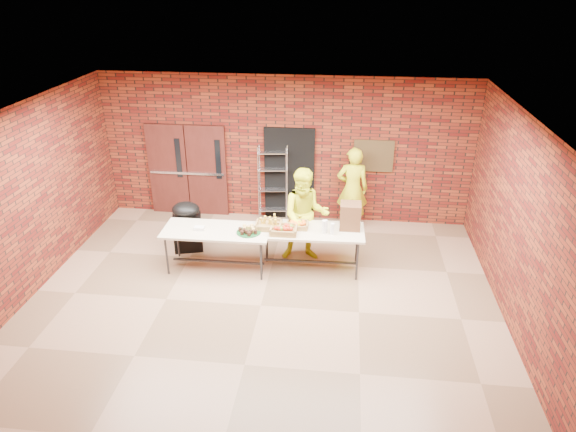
{
  "coord_description": "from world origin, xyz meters",
  "views": [
    {
      "loc": [
        1.27,
        -7.04,
        5.16
      ],
      "look_at": [
        0.31,
        1.4,
        1.03
      ],
      "focal_mm": 32.0,
      "sensor_mm": 36.0,
      "label": 1
    }
  ],
  "objects_px": {
    "wire_rack": "(273,184)",
    "coffee_dispenser": "(350,216)",
    "table_right": "(311,233)",
    "volunteer_woman": "(352,189)",
    "covered_grill": "(187,226)",
    "table_left": "(217,233)",
    "volunteer_man": "(305,215)"
  },
  "relations": [
    {
      "from": "table_right",
      "to": "volunteer_man",
      "type": "xyz_separation_m",
      "value": [
        -0.13,
        0.35,
        0.19
      ]
    },
    {
      "from": "volunteer_man",
      "to": "coffee_dispenser",
      "type": "bearing_deg",
      "value": -19.31
    },
    {
      "from": "volunteer_man",
      "to": "table_left",
      "type": "bearing_deg",
      "value": -167.28
    },
    {
      "from": "table_left",
      "to": "coffee_dispenser",
      "type": "xyz_separation_m",
      "value": [
        2.44,
        0.35,
        0.31
      ]
    },
    {
      "from": "volunteer_woman",
      "to": "table_right",
      "type": "bearing_deg",
      "value": 63.5
    },
    {
      "from": "wire_rack",
      "to": "table_right",
      "type": "bearing_deg",
      "value": -70.82
    },
    {
      "from": "table_right",
      "to": "volunteer_woman",
      "type": "distance_m",
      "value": 1.94
    },
    {
      "from": "coffee_dispenser",
      "to": "volunteer_man",
      "type": "distance_m",
      "value": 0.87
    },
    {
      "from": "table_left",
      "to": "volunteer_man",
      "type": "height_order",
      "value": "volunteer_man"
    },
    {
      "from": "wire_rack",
      "to": "covered_grill",
      "type": "bearing_deg",
      "value": -141.98
    },
    {
      "from": "coffee_dispenser",
      "to": "wire_rack",
      "type": "bearing_deg",
      "value": 132.63
    },
    {
      "from": "wire_rack",
      "to": "table_left",
      "type": "xyz_separation_m",
      "value": [
        -0.74,
        -2.19,
        -0.12
      ]
    },
    {
      "from": "wire_rack",
      "to": "volunteer_man",
      "type": "xyz_separation_m",
      "value": [
        0.85,
        -1.64,
        0.06
      ]
    },
    {
      "from": "wire_rack",
      "to": "covered_grill",
      "type": "xyz_separation_m",
      "value": [
        -1.52,
        -1.52,
        -0.36
      ]
    },
    {
      "from": "volunteer_man",
      "to": "covered_grill",
      "type": "bearing_deg",
      "value": 170.88
    },
    {
      "from": "volunteer_woman",
      "to": "volunteer_man",
      "type": "relative_size",
      "value": 0.99
    },
    {
      "from": "wire_rack",
      "to": "volunteer_woman",
      "type": "relative_size",
      "value": 0.94
    },
    {
      "from": "volunteer_woman",
      "to": "table_left",
      "type": "bearing_deg",
      "value": 35.02
    },
    {
      "from": "table_right",
      "to": "volunteer_woman",
      "type": "bearing_deg",
      "value": 65.2
    },
    {
      "from": "coffee_dispenser",
      "to": "volunteer_man",
      "type": "height_order",
      "value": "volunteer_man"
    },
    {
      "from": "wire_rack",
      "to": "table_right",
      "type": "relative_size",
      "value": 0.87
    },
    {
      "from": "coffee_dispenser",
      "to": "volunteer_woman",
      "type": "relative_size",
      "value": 0.27
    },
    {
      "from": "table_right",
      "to": "covered_grill",
      "type": "height_order",
      "value": "covered_grill"
    },
    {
      "from": "coffee_dispenser",
      "to": "covered_grill",
      "type": "relative_size",
      "value": 0.49
    },
    {
      "from": "volunteer_woman",
      "to": "covered_grill",
      "type": "bearing_deg",
      "value": 18.34
    },
    {
      "from": "table_left",
      "to": "covered_grill",
      "type": "distance_m",
      "value": 1.05
    },
    {
      "from": "table_left",
      "to": "covered_grill",
      "type": "relative_size",
      "value": 1.96
    },
    {
      "from": "wire_rack",
      "to": "coffee_dispenser",
      "type": "distance_m",
      "value": 2.51
    },
    {
      "from": "wire_rack",
      "to": "coffee_dispenser",
      "type": "bearing_deg",
      "value": -54.4
    },
    {
      "from": "covered_grill",
      "to": "volunteer_man",
      "type": "bearing_deg",
      "value": -18.94
    },
    {
      "from": "table_right",
      "to": "volunteer_woman",
      "type": "height_order",
      "value": "volunteer_woman"
    },
    {
      "from": "wire_rack",
      "to": "volunteer_woman",
      "type": "bearing_deg",
      "value": -14.24
    }
  ]
}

